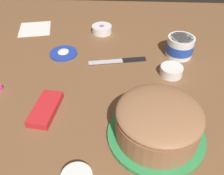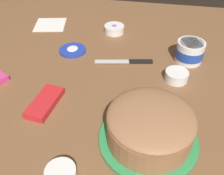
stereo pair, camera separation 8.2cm
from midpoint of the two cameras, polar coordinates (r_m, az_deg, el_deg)
ground_plane at (r=0.92m, az=-6.81°, el=2.11°), size 1.54×1.54×0.00m
frosted_cake at (r=0.68m, az=7.31°, el=-8.54°), size 0.28×0.28×0.12m
frosting_tub at (r=1.05m, az=13.51°, el=9.31°), size 0.11×0.11×0.09m
frosting_tub_lid at (r=1.07m, az=-13.49°, el=7.76°), size 0.12×0.12×0.02m
spreading_knife at (r=1.00m, az=0.11°, el=6.25°), size 0.06×0.24×0.01m
sprinkle_bowl_green at (r=0.94m, az=11.35°, el=3.79°), size 0.09×0.09×0.04m
sprinkle_bowl_rainbow at (r=1.21m, az=-4.26°, el=13.49°), size 0.10×0.10×0.04m
candy_box_upper at (r=0.82m, az=-18.10°, el=-4.86°), size 0.16×0.09×0.02m
paper_napkin at (r=1.32m, az=-19.39°, el=12.86°), size 0.18×0.18×0.01m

